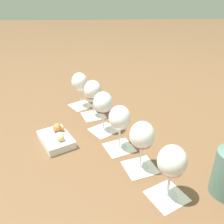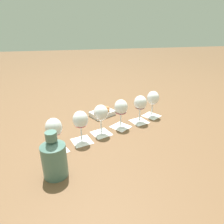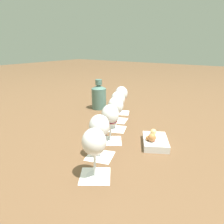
% 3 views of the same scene
% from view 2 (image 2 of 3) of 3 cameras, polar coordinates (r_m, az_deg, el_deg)
% --- Properties ---
extents(ground_plane, '(8.00, 8.00, 0.00)m').
position_cam_2_polar(ground_plane, '(1.17, 0.05, -5.28)').
color(ground_plane, brown).
extents(tasting_card_0, '(0.13, 0.13, 0.00)m').
position_cam_2_polar(tasting_card_0, '(1.03, -15.51, -10.48)').
color(tasting_card_0, white).
rests_on(tasting_card_0, ground_plane).
extents(tasting_card_1, '(0.12, 0.12, 0.00)m').
position_cam_2_polar(tasting_card_1, '(1.08, -8.58, -8.23)').
color(tasting_card_1, white).
rests_on(tasting_card_1, ground_plane).
extents(tasting_card_2, '(0.13, 0.13, 0.00)m').
position_cam_2_polar(tasting_card_2, '(1.14, -3.06, -6.11)').
color(tasting_card_2, white).
rests_on(tasting_card_2, ground_plane).
extents(tasting_card_3, '(0.14, 0.14, 0.00)m').
position_cam_2_polar(tasting_card_3, '(1.21, 2.47, -4.20)').
color(tasting_card_3, white).
rests_on(tasting_card_3, ground_plane).
extents(tasting_card_4, '(0.12, 0.13, 0.00)m').
position_cam_2_polar(tasting_card_4, '(1.28, 7.77, -2.69)').
color(tasting_card_4, white).
rests_on(tasting_card_4, ground_plane).
extents(tasting_card_5, '(0.14, 0.14, 0.00)m').
position_cam_2_polar(tasting_card_5, '(1.37, 11.20, -1.05)').
color(tasting_card_5, white).
rests_on(tasting_card_5, ground_plane).
extents(wine_glass_0, '(0.08, 0.08, 0.17)m').
position_cam_2_polar(wine_glass_0, '(0.97, -16.28, -4.65)').
color(wine_glass_0, white).
rests_on(wine_glass_0, tasting_card_0).
extents(wine_glass_1, '(0.08, 0.08, 0.17)m').
position_cam_2_polar(wine_glass_1, '(1.02, -8.99, -2.54)').
color(wine_glass_1, white).
rests_on(wine_glass_1, tasting_card_1).
extents(wine_glass_2, '(0.08, 0.08, 0.17)m').
position_cam_2_polar(wine_glass_2, '(1.08, -3.20, -0.63)').
color(wine_glass_2, white).
rests_on(wine_glass_2, tasting_card_2).
extents(wine_glass_3, '(0.08, 0.08, 0.17)m').
position_cam_2_polar(wine_glass_3, '(1.16, 2.58, 1.05)').
color(wine_glass_3, white).
rests_on(wine_glass_3, tasting_card_3).
extents(wine_glass_4, '(0.08, 0.08, 0.17)m').
position_cam_2_polar(wine_glass_4, '(1.23, 8.07, 2.27)').
color(wine_glass_4, white).
rests_on(wine_glass_4, tasting_card_4).
extents(wine_glass_5, '(0.08, 0.08, 0.17)m').
position_cam_2_polar(wine_glass_5, '(1.33, 11.61, 3.63)').
color(wine_glass_5, white).
rests_on(wine_glass_5, tasting_card_5).
extents(ceramic_vase, '(0.10, 0.10, 0.20)m').
position_cam_2_polar(ceramic_vase, '(0.84, -16.22, -12.31)').
color(ceramic_vase, '#4C7066').
rests_on(ceramic_vase, ground_plane).
extents(snack_dish, '(0.18, 0.16, 0.07)m').
position_cam_2_polar(snack_dish, '(1.35, -2.70, -0.24)').
color(snack_dish, silver).
rests_on(snack_dish, ground_plane).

